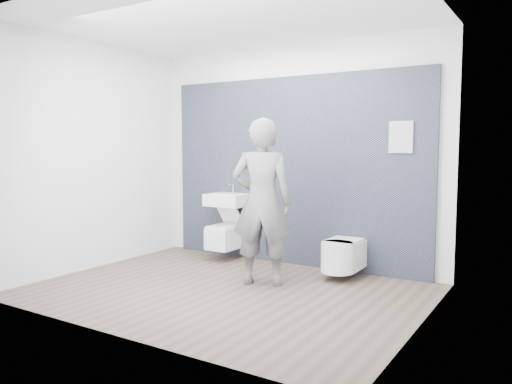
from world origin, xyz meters
The scene contains 8 objects.
ground centered at (0.00, 0.00, 0.00)m, with size 4.00×4.00×0.00m, color brown.
room_shell centered at (0.00, 0.00, 1.74)m, with size 4.00×4.00×4.00m.
tile_wall centered at (0.00, 1.47, 0.00)m, with size 3.60×0.06×2.40m, color black.
washbasin centered at (-0.85, 1.24, 0.81)m, with size 0.54×0.40×0.40m.
toilet_square centered at (-0.85, 1.19, 0.32)m, with size 0.34×0.50×0.61m.
toilet_rounded centered at (0.84, 1.12, 0.27)m, with size 0.38×0.64×0.35m.
info_placard centered at (1.40, 1.43, 0.00)m, with size 0.27×0.03×0.36m, color white.
visitor centered at (0.19, 0.41, 0.91)m, with size 0.67×0.44×1.82m, color slate.
Camera 1 is at (2.99, -4.20, 1.51)m, focal length 35.00 mm.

